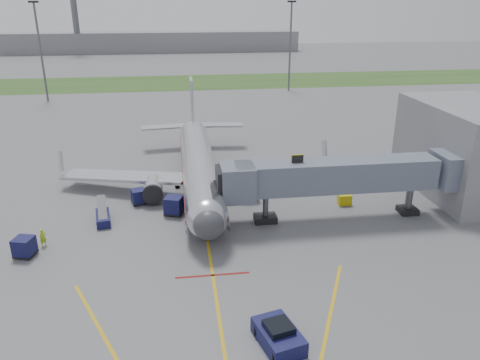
{
  "coord_description": "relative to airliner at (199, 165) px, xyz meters",
  "views": [
    {
      "loc": [
        -2.22,
        -36.26,
        20.76
      ],
      "look_at": [
        3.94,
        8.53,
        3.2
      ],
      "focal_mm": 35.0,
      "sensor_mm": 36.0,
      "label": 1
    }
  ],
  "objects": [
    {
      "name": "light_mast_right",
      "position": [
        25.0,
        59.75,
        8.13
      ],
      "size": [
        2.0,
        0.44,
        20.4
      ],
      "color": "#595B60",
      "rests_on": "ground"
    },
    {
      "name": "grass_strip",
      "position": [
        -0.0,
        74.75,
        -2.64
      ],
      "size": [
        300.0,
        25.0,
        0.01
      ],
      "primitive_type": "cube",
      "color": "#2D4C1E",
      "rests_on": "ground"
    },
    {
      "name": "airliner",
      "position": [
        0.0,
        0.0,
        0.0
      ],
      "size": [
        32.1,
        35.67,
        10.25
      ],
      "color": "silver",
      "rests_on": "ground"
    },
    {
      "name": "pushback_tug",
      "position": [
        3.52,
        -27.83,
        -2.0
      ],
      "size": [
        3.15,
        4.18,
        1.55
      ],
      "color": "#0F0C38",
      "rests_on": "ground"
    },
    {
      "name": "ground",
      "position": [
        -0.0,
        -15.25,
        -2.65
      ],
      "size": [
        400.0,
        400.0,
        0.0
      ],
      "primitive_type": "plane",
      "color": "#565659",
      "rests_on": "ground"
    },
    {
      "name": "distant_terminal",
      "position": [
        -10.0,
        154.75,
        1.35
      ],
      "size": [
        120.0,
        14.0,
        8.0
      ],
      "primitive_type": "cube",
      "color": "slate",
      "rests_on": "ground"
    },
    {
      "name": "terminal",
      "position": [
        30.0,
        -5.25,
        2.35
      ],
      "size": [
        10.0,
        16.0,
        10.0
      ],
      "primitive_type": "cube",
      "color": "slate",
      "rests_on": "ground"
    },
    {
      "name": "baggage_cart_c",
      "position": [
        -3.0,
        -7.2,
        -1.68
      ],
      "size": [
        2.22,
        2.22,
        1.89
      ],
      "color": "#0F0C38",
      "rests_on": "ground"
    },
    {
      "name": "control_tower",
      "position": [
        -40.0,
        149.75,
        14.68
      ],
      "size": [
        4.0,
        4.0,
        30.0
      ],
      "color": "#595B60",
      "rests_on": "ground"
    },
    {
      "name": "ground_power_cart",
      "position": [
        15.25,
        -7.25,
        -2.1
      ],
      "size": [
        1.4,
        0.94,
        1.11
      ],
      "color": "gold",
      "rests_on": "ground"
    },
    {
      "name": "ramp_worker",
      "position": [
        -14.64,
        -12.37,
        -1.83
      ],
      "size": [
        0.71,
        0.66,
        1.64
      ],
      "primitive_type": "imported",
      "rotation": [
        0.0,
        0.0,
        0.59
      ],
      "color": "#A5D218",
      "rests_on": "ground"
    },
    {
      "name": "light_mast_left",
      "position": [
        -30.0,
        54.75,
        8.13
      ],
      "size": [
        2.0,
        0.44,
        20.4
      ],
      "color": "#595B60",
      "rests_on": "ground"
    },
    {
      "name": "jet_bridge",
      "position": [
        12.86,
        -10.25,
        1.82
      ],
      "size": [
        25.3,
        4.0,
        6.9
      ],
      "color": "slate",
      "rests_on": "ground"
    },
    {
      "name": "baggage_cart_a",
      "position": [
        -6.75,
        -4.06,
        -1.81
      ],
      "size": [
        1.88,
        1.88,
        1.63
      ],
      "color": "#0F0C38",
      "rests_on": "ground"
    },
    {
      "name": "baggage_cart_b",
      "position": [
        -15.79,
        -13.99,
        -1.77
      ],
      "size": [
        1.96,
        1.96,
        1.72
      ],
      "color": "#0F0C38",
      "rests_on": "ground"
    },
    {
      "name": "belt_loader",
      "position": [
        -10.01,
        -8.11,
        -2.15
      ],
      "size": [
        1.86,
        4.19,
        1.98
      ],
      "color": "#0F0C38",
      "rests_on": "ground"
    },
    {
      "name": "apron_markings",
      "position": [
        -0.0,
        -22.65,
        -2.64
      ],
      "size": [
        21.52,
        50.0,
        0.01
      ],
      "color": "gold",
      "rests_on": "ground"
    }
  ]
}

